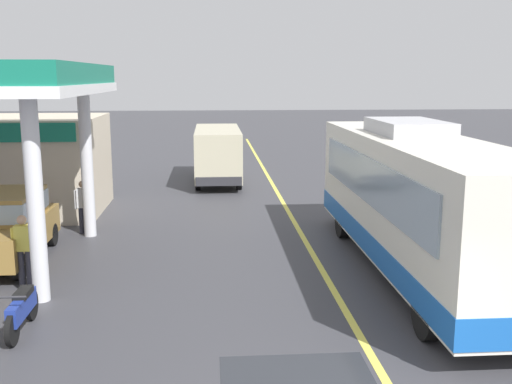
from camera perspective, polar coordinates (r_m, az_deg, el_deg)
The scene contains 8 objects.
ground at distance 27.05m, azimuth 1.59°, elevation 0.72°, with size 120.00×120.00×0.00m, color #38383D.
lane_divider_stripe at distance 22.18m, azimuth 2.91°, elevation -1.55°, with size 0.16×50.00×0.01m, color #D8CC4C.
coach_bus_main at distance 15.27m, azimuth 15.08°, elevation -1.06°, with size 2.60×11.04×3.69m.
car_at_pump at distance 16.99m, azimuth -22.54°, elevation -2.77°, with size 1.70×4.20×1.82m.
minibus_opposing_lane at distance 27.60m, azimuth -3.65°, elevation 4.00°, with size 2.04×6.13×2.44m.
motorcycle_parked_forecourt at distance 12.43m, azimuth -21.30°, elevation -10.32°, with size 0.55×1.80×0.92m.
pedestrian_near_pump at distance 14.96m, azimuth -21.16°, elevation -4.78°, with size 0.55×0.22×1.66m.
pedestrian_by_shop at distance 19.21m, azimuth -16.04°, elevation -1.09°, with size 0.55×0.22×1.66m.
Camera 1 is at (-2.73, -6.48, 4.79)m, focal length 42.21 mm.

